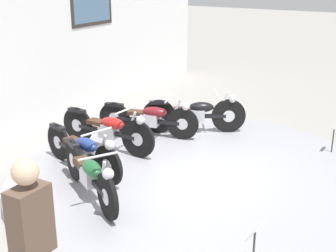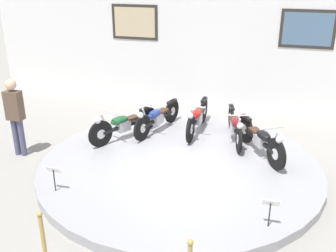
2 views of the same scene
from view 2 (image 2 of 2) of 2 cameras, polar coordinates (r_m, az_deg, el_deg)
name	(u,v)px [view 2 (image 2 of 2)]	position (r m, az deg, el deg)	size (l,w,h in m)	color
ground_plane	(180,169)	(8.36, 1.70, -6.31)	(60.00, 60.00, 0.00)	gray
display_platform	(180,166)	(8.31, 1.70, -5.76)	(5.84, 5.84, 0.18)	#99999E
back_wall	(217,33)	(11.39, 7.05, 13.25)	(14.00, 0.22, 4.46)	white
motorcycle_green	(123,124)	(9.25, -6.56, 0.31)	(1.04, 1.73, 0.79)	black
motorcycle_blue	(157,117)	(9.61, -1.63, 1.31)	(0.66, 1.91, 0.78)	black
motorcycle_red	(197,117)	(9.60, 4.25, 1.34)	(0.54, 2.01, 0.80)	black
motorcycle_maroon	(235,125)	(9.24, 9.72, 0.09)	(0.65, 1.91, 0.78)	black
motorcycle_black	(261,139)	(8.60, 13.32, -1.80)	(1.13, 1.72, 0.81)	black
info_placard_front_left	(54,173)	(7.39, -16.28, -6.55)	(0.26, 0.11, 0.51)	#333338
info_placard_front_centre	(270,206)	(6.39, 14.63, -11.24)	(0.26, 0.11, 0.51)	#333338
visitor_standing	(15,113)	(9.20, -21.31, 1.78)	(0.36, 0.23, 1.77)	#4C4C6B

